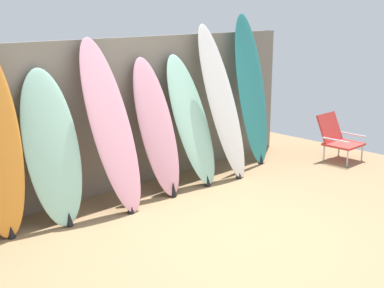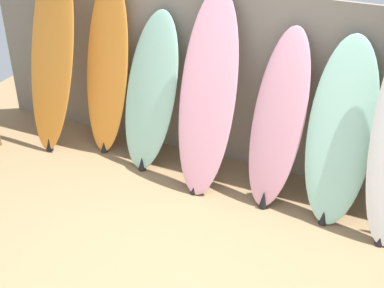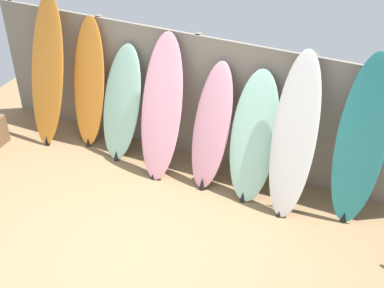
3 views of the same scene
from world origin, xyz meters
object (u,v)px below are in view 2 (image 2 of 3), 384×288
at_px(surfboard_orange_0, 52,53).
at_px(surfboard_seafoam_2, 151,93).
at_px(surfboard_orange_1, 107,68).
at_px(surfboard_seafoam_5, 341,133).
at_px(surfboard_pink_3, 208,96).
at_px(surfboard_pink_4, 278,120).

xyz_separation_m(surfboard_orange_0, surfboard_seafoam_2, (1.11, 0.08, -0.27)).
distance_m(surfboard_orange_1, surfboard_seafoam_5, 2.45).
xyz_separation_m(surfboard_orange_1, surfboard_pink_3, (1.21, -0.18, -0.00)).
height_order(surfboard_orange_0, surfboard_seafoam_2, surfboard_orange_0).
bearing_deg(surfboard_orange_0, surfboard_seafoam_5, 0.26).
bearing_deg(surfboard_orange_0, surfboard_seafoam_2, 3.94).
height_order(surfboard_orange_0, surfboard_orange_1, surfboard_orange_0).
distance_m(surfboard_pink_3, surfboard_pink_4, 0.69).
distance_m(surfboard_orange_1, surfboard_seafoam_2, 0.57).
bearing_deg(surfboard_pink_4, surfboard_orange_1, 175.91).
bearing_deg(surfboard_pink_3, surfboard_seafoam_2, 171.38).
bearing_deg(surfboard_pink_4, surfboard_seafoam_2, 177.55).
xyz_separation_m(surfboard_pink_3, surfboard_seafoam_5, (1.23, 0.04, -0.12)).
bearing_deg(surfboard_seafoam_5, surfboard_seafoam_2, 178.09).
xyz_separation_m(surfboard_seafoam_2, surfboard_pink_3, (0.66, -0.10, 0.14)).
bearing_deg(surfboard_seafoam_5, surfboard_pink_3, -178.30).
relative_size(surfboard_orange_0, surfboard_orange_1, 1.14).
xyz_separation_m(surfboard_orange_0, surfboard_pink_3, (1.77, -0.02, -0.13)).
relative_size(surfboard_pink_3, surfboard_pink_4, 1.16).
xyz_separation_m(surfboard_pink_4, surfboard_seafoam_5, (0.56, -0.01, 0.00)).
distance_m(surfboard_orange_1, surfboard_pink_4, 1.89).
bearing_deg(surfboard_pink_4, surfboard_orange_0, -179.55).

